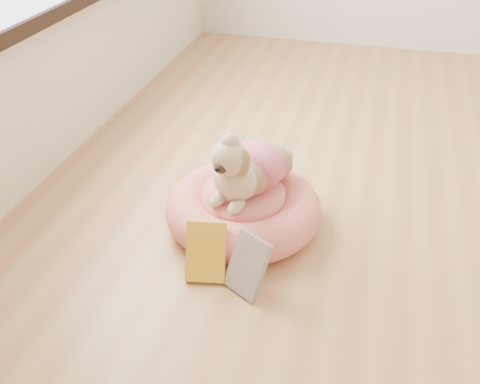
% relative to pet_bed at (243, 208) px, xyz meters
% --- Properties ---
extents(pet_bed, '(0.61, 0.61, 0.16)m').
position_rel_pet_bed_xyz_m(pet_bed, '(0.00, 0.00, 0.00)').
color(pet_bed, '#F87E61').
rests_on(pet_bed, floor).
extents(dog, '(0.39, 0.48, 0.30)m').
position_rel_pet_bed_xyz_m(dog, '(0.01, 0.01, 0.23)').
color(dog, brown).
rests_on(dog, pet_bed).
extents(book_yellow, '(0.16, 0.16, 0.19)m').
position_rel_pet_bed_xyz_m(book_yellow, '(-0.05, -0.31, 0.02)').
color(book_yellow, yellow).
rests_on(book_yellow, floor).
extents(book_white, '(0.17, 0.16, 0.20)m').
position_rel_pet_bed_xyz_m(book_white, '(0.11, -0.35, 0.02)').
color(book_white, white).
rests_on(book_white, floor).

